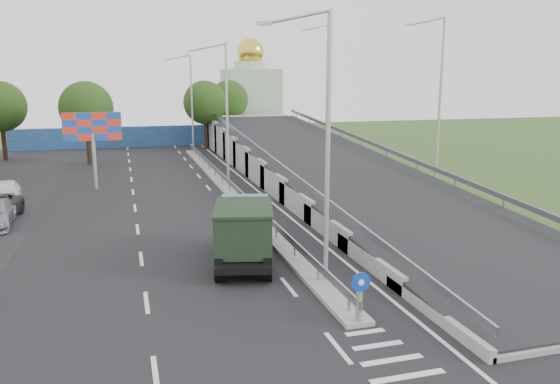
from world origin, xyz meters
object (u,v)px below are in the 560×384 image
object	(u,v)px
sign_bollard	(360,297)
billboard	(93,131)
lamp_post_near	(323,135)
dump_truck	(244,229)
lamp_post_mid	(224,107)
lamp_post_far	(190,98)
parked_car_e	(6,192)
church	(251,97)

from	to	relation	value
sign_bollard	billboard	bearing A→B (deg)	109.21
lamp_post_near	dump_truck	xyz separation A→B (m)	(-2.27, 3.46, -4.33)
lamp_post_mid	sign_bollard	bearing A→B (deg)	-90.26
lamp_post_near	dump_truck	world-z (taller)	lamp_post_near
sign_bollard	lamp_post_mid	world-z (taller)	lamp_post_mid
sign_bollard	lamp_post_far	bearing A→B (deg)	89.86
lamp_post_near	parked_car_e	bearing A→B (deg)	127.57
billboard	parked_car_e	distance (m)	7.13
parked_car_e	lamp_post_mid	bearing A→B (deg)	-3.75
lamp_post_near	church	size ratio (longest dim) A/B	0.73
church	parked_car_e	xyz separation A→B (m)	(-24.34, -35.21, -4.58)
lamp_post_far	billboard	bearing A→B (deg)	-116.84
parked_car_e	billboard	bearing A→B (deg)	22.48
lamp_post_far	billboard	world-z (taller)	lamp_post_far
lamp_post_far	lamp_post_near	bearing A→B (deg)	-90.00
dump_truck	parked_car_e	world-z (taller)	dump_truck
parked_car_e	sign_bollard	bearing A→B (deg)	-66.17
lamp_post_mid	dump_truck	size ratio (longest dim) A/B	1.58
church	parked_car_e	bearing A→B (deg)	-124.65
lamp_post_far	church	xyz separation A→B (m)	(9.89, 14.00, -0.50)
parked_car_e	lamp_post_near	bearing A→B (deg)	-60.99
lamp_post_near	lamp_post_mid	xyz separation A→B (m)	(0.00, 20.00, 0.00)
lamp_post_mid	lamp_post_far	xyz separation A→B (m)	(0.00, 20.00, 0.00)
sign_bollard	billboard	world-z (taller)	billboard
dump_truck	billboard	bearing A→B (deg)	123.63
lamp_post_mid	church	xyz separation A→B (m)	(9.89, 34.00, -0.50)
church	dump_truck	world-z (taller)	church
lamp_post_near	lamp_post_mid	world-z (taller)	same
billboard	parked_car_e	world-z (taller)	billboard
billboard	church	bearing A→B (deg)	59.30
lamp_post_near	church	distance (m)	54.90
sign_bollard	dump_truck	distance (m)	7.61
lamp_post_mid	dump_truck	world-z (taller)	lamp_post_mid
dump_truck	parked_car_e	size ratio (longest dim) A/B	1.50
lamp_post_mid	parked_car_e	xyz separation A→B (m)	(-14.45, -1.21, -5.08)
billboard	parked_car_e	xyz separation A→B (m)	(-5.34, -3.21, -3.46)
sign_bollard	parked_car_e	bearing A→B (deg)	122.38
dump_truck	parked_car_e	bearing A→B (deg)	141.86
lamp_post_mid	church	distance (m)	35.41
dump_truck	parked_car_e	distance (m)	19.59
lamp_post_near	lamp_post_mid	bearing A→B (deg)	90.00
lamp_post_far	dump_truck	xyz separation A→B (m)	(-2.27, -36.54, -4.33)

